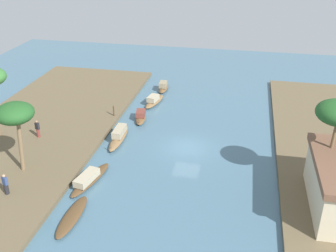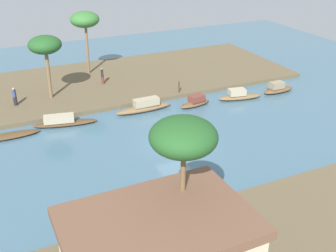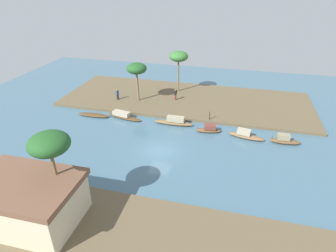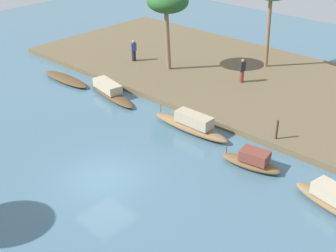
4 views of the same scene
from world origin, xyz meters
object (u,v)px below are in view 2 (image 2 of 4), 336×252
at_px(riverside_building, 158,252).
at_px(palm_tree_right_tall, 183,138).
at_px(sampan_open_hull, 239,96).
at_px(mooring_post, 179,87).
at_px(person_by_mooring, 102,76).
at_px(palm_tree_left_near, 85,20).
at_px(sampan_foreground, 278,89).
at_px(sampan_near_left_bank, 145,107).
at_px(person_on_near_bank, 15,97).
at_px(sampan_with_tall_canopy, 196,102).
at_px(sampan_midstream, 9,136).
at_px(palm_tree_left_far, 45,46).
at_px(sampan_downstream_large, 63,122).

bearing_deg(riverside_building, palm_tree_right_tall, -142.68).
distance_m(sampan_open_hull, mooring_post, 5.95).
relative_size(person_by_mooring, palm_tree_left_near, 0.26).
height_order(palm_tree_left_near, riverside_building, palm_tree_left_near).
distance_m(sampan_open_hull, sampan_foreground, 4.55).
xyz_separation_m(sampan_near_left_bank, mooring_post, (-4.49, -2.01, 0.52)).
bearing_deg(sampan_open_hull, person_on_near_bank, -7.73).
distance_m(sampan_with_tall_canopy, mooring_post, 2.96).
relative_size(sampan_near_left_bank, sampan_midstream, 1.12).
bearing_deg(palm_tree_right_tall, palm_tree_left_far, -85.52).
height_order(sampan_midstream, person_on_near_bank, person_on_near_bank).
bearing_deg(sampan_near_left_bank, person_on_near_bank, -28.44).
xyz_separation_m(palm_tree_left_far, palm_tree_right_tall, (-1.87, 23.95, 1.39)).
relative_size(person_on_near_bank, mooring_post, 1.47).
distance_m(sampan_near_left_bank, mooring_post, 4.95).
height_order(sampan_downstream_large, riverside_building, riverside_building).
bearing_deg(riverside_building, sampan_downstream_large, -90.10).
bearing_deg(palm_tree_left_near, riverside_building, 80.27).
xyz_separation_m(sampan_near_left_bank, person_on_near_bank, (10.55, -5.49, 0.70)).
bearing_deg(palm_tree_left_far, sampan_near_left_bank, 140.86).
distance_m(sampan_midstream, person_by_mooring, 12.98).
bearing_deg(riverside_building, person_on_near_bank, -83.04).
bearing_deg(sampan_midstream, person_on_near_bank, -102.80).
height_order(sampan_near_left_bank, sampan_with_tall_canopy, sampan_near_left_bank).
bearing_deg(sampan_foreground, sampan_midstream, -4.68).
distance_m(sampan_near_left_bank, palm_tree_left_near, 12.95).
distance_m(sampan_downstream_large, sampan_open_hull, 16.90).
distance_m(palm_tree_right_tall, riverside_building, 5.20).
height_order(sampan_with_tall_canopy, palm_tree_right_tall, palm_tree_right_tall).
distance_m(sampan_open_hull, sampan_midstream, 21.29).
relative_size(sampan_with_tall_canopy, person_on_near_bank, 1.97).
xyz_separation_m(sampan_midstream, person_by_mooring, (-10.25, -7.91, 1.03)).
relative_size(sampan_downstream_large, palm_tree_left_far, 0.90).
bearing_deg(sampan_with_tall_canopy, sampan_foreground, 167.22).
bearing_deg(sampan_downstream_large, palm_tree_right_tall, 107.85).
xyz_separation_m(sampan_near_left_bank, palm_tree_left_far, (7.22, -5.88, 5.05)).
relative_size(person_by_mooring, riverside_building, 0.21).
height_order(sampan_downstream_large, palm_tree_left_near, palm_tree_left_near).
relative_size(sampan_open_hull, sampan_foreground, 1.26).
relative_size(palm_tree_left_near, palm_tree_right_tall, 0.92).
distance_m(palm_tree_left_far, palm_tree_right_tall, 24.06).
relative_size(sampan_open_hull, person_by_mooring, 2.59).
distance_m(person_by_mooring, mooring_post, 8.27).
xyz_separation_m(sampan_near_left_bank, sampan_with_tall_canopy, (-4.80, 0.88, -0.05)).
bearing_deg(sampan_open_hull, sampan_foreground, -170.84).
xyz_separation_m(person_on_near_bank, palm_tree_left_far, (-3.33, -0.39, 4.35)).
distance_m(person_by_mooring, palm_tree_left_near, 6.34).
bearing_deg(sampan_open_hull, sampan_downstream_large, 6.19).
bearing_deg(sampan_with_tall_canopy, sampan_open_hull, 165.73).
height_order(person_on_near_bank, palm_tree_left_near, palm_tree_left_near).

